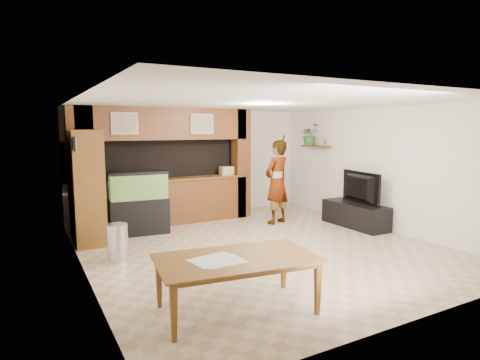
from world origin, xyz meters
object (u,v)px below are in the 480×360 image
aquarium (139,204)px  person (277,182)px  pantry_cabinet (87,187)px  television (356,188)px  dining_table (238,285)px

aquarium → person: (3.00, -0.55, 0.31)m
person → aquarium: bearing=-28.0°
pantry_cabinet → aquarium: (1.01, 0.19, -0.43)m
pantry_cabinet → television: size_ratio=1.76×
television → person: person is taller
aquarium → television: aquarium is taller
person → pantry_cabinet: bearing=-22.7°
dining_table → person: bearing=58.0°
pantry_cabinet → dining_table: size_ratio=1.14×
pantry_cabinet → person: pantry_cabinet is taller
dining_table → pantry_cabinet: bearing=113.4°
pantry_cabinet → dining_table: 4.08m
aquarium → dining_table: size_ratio=0.69×
pantry_cabinet → dining_table: (1.09, -3.87, -0.74)m
pantry_cabinet → dining_table: bearing=-74.2°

